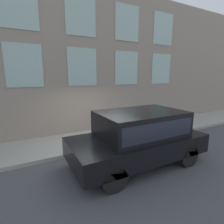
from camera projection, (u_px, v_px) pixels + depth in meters
name	position (u px, v px, depth m)	size (l,w,h in m)	color
ground_plane	(104.00, 150.00, 6.97)	(80.00, 80.00, 0.00)	#47474C
sidewalk	(93.00, 139.00, 7.96)	(2.34, 60.00, 0.14)	#9E9B93
building_facade	(81.00, 61.00, 8.39)	(0.33, 40.00, 7.18)	gray
fire_hydrant	(104.00, 133.00, 7.43)	(0.31, 0.43, 0.71)	gold
person	(119.00, 123.00, 7.99)	(0.26, 0.17, 1.09)	#726651
parked_truck_black_near	(139.00, 134.00, 5.71)	(2.04, 4.43, 1.79)	black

